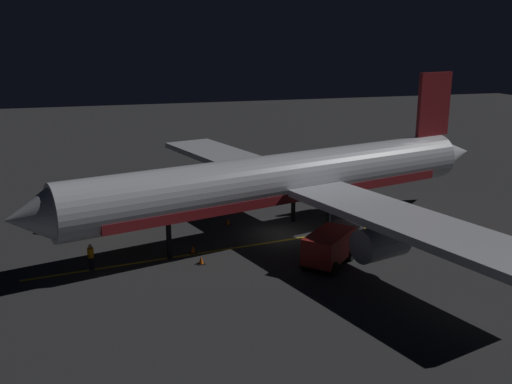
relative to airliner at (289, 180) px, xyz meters
The scene contains 9 objects.
ground_plane 4.30m from the airliner, 105.43° to the left, with size 180.00×180.00×0.20m, color #323233.
apron_guide_stripe 6.51m from the airliner, 112.86° to the left, with size 0.24×28.75×0.01m, color gold.
airliner is the anchor object (origin of this frame).
baggage_truck 15.60m from the airliner, 65.33° to the left, with size 5.56×4.90×2.50m.
catering_truck 7.00m from the airliner, behind, with size 5.60×5.73×2.20m.
ground_crew_worker 15.27m from the airliner, 102.56° to the left, with size 0.40×0.40×1.74m.
traffic_cone_near_left 9.53m from the airliner, 119.22° to the left, with size 0.50×0.50×0.55m.
traffic_cone_near_right 8.93m from the airliner, 105.23° to the left, with size 0.50×0.50×0.55m.
traffic_cone_under_wing 6.46m from the airliner, 49.70° to the left, with size 0.50×0.50×0.55m.
Camera 1 is at (-39.65, 13.54, 14.63)m, focal length 40.94 mm.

